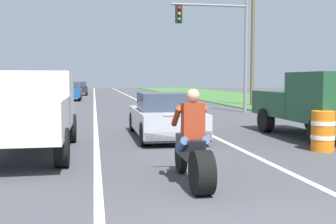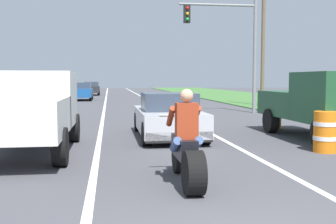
{
  "view_description": "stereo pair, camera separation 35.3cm",
  "coord_description": "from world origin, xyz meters",
  "views": [
    {
      "loc": [
        -1.85,
        -3.44,
        1.78
      ],
      "look_at": [
        -0.11,
        6.15,
        1.0
      ],
      "focal_mm": 43.93,
      "sensor_mm": 36.0,
      "label": 1
    },
    {
      "loc": [
        -1.5,
        -3.5,
        1.78
      ],
      "look_at": [
        -0.11,
        6.15,
        1.0
      ],
      "focal_mm": 43.93,
      "sensor_mm": 36.0,
      "label": 2
    }
  ],
  "objects": [
    {
      "name": "lane_stripe_left_solid",
      "position": [
        -5.4,
        20.0,
        0.0
      ],
      "size": [
        0.14,
        120.0,
        0.01
      ],
      "primitive_type": "cube",
      "color": "white",
      "rests_on": "ground"
    },
    {
      "name": "lane_stripe_right_solid",
      "position": [
        1.8,
        20.0,
        0.0
      ],
      "size": [
        0.14,
        120.0,
        0.01
      ],
      "primitive_type": "cube",
      "color": "white",
      "rests_on": "ground"
    },
    {
      "name": "lane_stripe_centre_dashed",
      "position": [
        -1.8,
        20.0,
        0.0
      ],
      "size": [
        0.14,
        120.0,
        0.01
      ],
      "primitive_type": "cube",
      "color": "white",
      "rests_on": "ground"
    },
    {
      "name": "grass_verge_right",
      "position": [
        11.92,
        20.0,
        0.03
      ],
      "size": [
        10.0,
        120.0,
        0.06
      ],
      "primitive_type": "cube",
      "color": "#3D6B33",
      "rests_on": "ground"
    },
    {
      "name": "motorcycle_with_rider",
      "position": [
        -0.23,
        3.17,
        0.59
      ],
      "size": [
        0.7,
        2.21,
        1.62
      ],
      "color": "black",
      "rests_on": "ground"
    },
    {
      "name": "sports_car_silver",
      "position": [
        0.28,
        8.87,
        0.63
      ],
      "size": [
        1.84,
        4.3,
        1.37
      ],
      "color": "#B7B7BC",
      "rests_on": "ground"
    },
    {
      "name": "pickup_truck_left_lane_white",
      "position": [
        -3.37,
        6.64,
        1.11
      ],
      "size": [
        2.02,
        4.8,
        1.98
      ],
      "color": "silver",
      "rests_on": "ground"
    },
    {
      "name": "pickup_truck_right_shoulder_dark_green",
      "position": [
        4.7,
        7.87,
        1.11
      ],
      "size": [
        2.02,
        4.8,
        1.98
      ],
      "color": "#1E4C2D",
      "rests_on": "ground"
    },
    {
      "name": "traffic_light_mast_near",
      "position": [
        4.88,
        17.42,
        3.96
      ],
      "size": [
        4.13,
        0.34,
        6.0
      ],
      "color": "gray",
      "rests_on": "ground"
    },
    {
      "name": "utility_pole_roadside",
      "position": [
        8.6,
        22.71,
        3.71
      ],
      "size": [
        0.24,
        0.24,
        7.42
      ],
      "primitive_type": "cylinder",
      "color": "brown",
      "rests_on": "ground"
    },
    {
      "name": "construction_barrel_nearest",
      "position": [
        3.71,
        5.79,
        0.5
      ],
      "size": [
        0.58,
        0.58,
        1.0
      ],
      "color": "orange",
      "rests_on": "ground"
    },
    {
      "name": "construction_barrel_mid",
      "position": [
        4.36,
        10.57,
        0.5
      ],
      "size": [
        0.58,
        0.58,
        1.0
      ],
      "color": "orange",
      "rests_on": "ground"
    },
    {
      "name": "distant_car_far_ahead",
      "position": [
        -3.81,
        31.85,
        0.77
      ],
      "size": [
        1.8,
        4.0,
        1.5
      ],
      "color": "#194C8C",
      "rests_on": "ground"
    },
    {
      "name": "distant_car_further_ahead",
      "position": [
        -3.45,
        43.3,
        0.77
      ],
      "size": [
        1.8,
        4.0,
        1.5
      ],
      "color": "#262628",
      "rests_on": "ground"
    }
  ]
}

